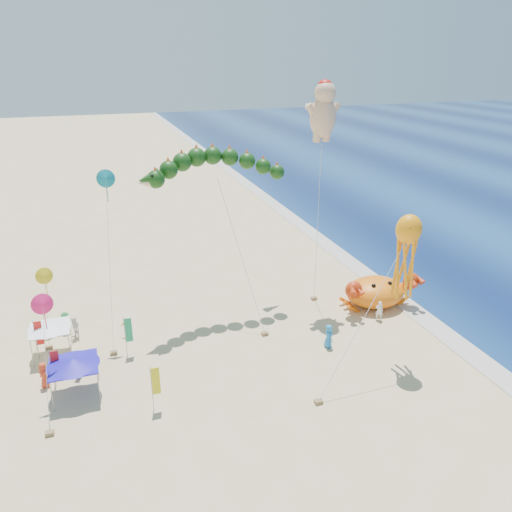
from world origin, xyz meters
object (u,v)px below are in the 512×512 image
at_px(octopus_kite, 406,251).
at_px(dragon_kite, 215,171).
at_px(cherub_kite, 324,110).
at_px(crab_inflatable, 376,291).
at_px(canopy_blue, 73,362).
at_px(canopy_white, 49,326).

bearing_deg(octopus_kite, dragon_kite, 131.32).
bearing_deg(dragon_kite, cherub_kite, -5.30).
xyz_separation_m(crab_inflatable, cherub_kite, (-4.40, 3.09, 15.08)).
distance_m(dragon_kite, canopy_blue, 17.36).
bearing_deg(dragon_kite, canopy_white, -166.88).
xyz_separation_m(dragon_kite, octopus_kite, (10.06, -11.45, -3.64)).
relative_size(crab_inflatable, octopus_kite, 0.65).
height_order(cherub_kite, canopy_blue, cherub_kite).
relative_size(octopus_kite, canopy_blue, 3.31).
bearing_deg(crab_inflatable, canopy_white, 178.29).
xyz_separation_m(dragon_kite, cherub_kite, (8.72, -0.81, 4.39)).
height_order(cherub_kite, canopy_white, cherub_kite).
relative_size(crab_inflatable, cherub_kite, 0.38).
height_order(octopus_kite, canopy_white, octopus_kite).
height_order(crab_inflatable, canopy_blue, crab_inflatable).
bearing_deg(crab_inflatable, dragon_kite, 163.43).
distance_m(crab_inflatable, canopy_blue, 25.30).
bearing_deg(dragon_kite, canopy_blue, -144.30).
xyz_separation_m(octopus_kite, canopy_blue, (-21.81, 3.00, -5.96)).
relative_size(dragon_kite, cherub_kite, 0.72).
relative_size(cherub_kite, canopy_blue, 5.69).
height_order(crab_inflatable, octopus_kite, octopus_kite).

